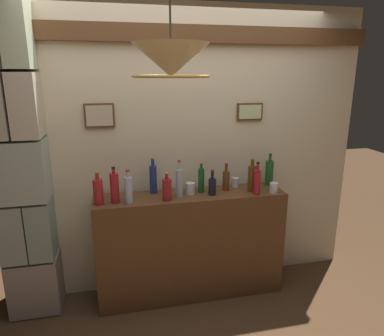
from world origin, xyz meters
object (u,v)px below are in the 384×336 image
at_px(liquor_bottle_vermouth, 98,191).
at_px(pendant_lamp, 171,61).
at_px(liquor_bottle_mezcal, 128,189).
at_px(glass_tumbler_rocks, 274,188).
at_px(glass_tumbler_shot, 235,182).
at_px(liquor_bottle_brandy, 153,179).
at_px(liquor_bottle_rum, 252,178).
at_px(liquor_bottle_gin, 167,189).
at_px(liquor_bottle_bourbon, 179,182).
at_px(glass_tumbler_highball, 191,188).
at_px(liquor_bottle_vodka, 257,182).
at_px(liquor_bottle_amaro, 201,180).
at_px(liquor_bottle_tequila, 212,186).
at_px(liquor_bottle_sherry, 226,180).
at_px(liquor_bottle_rye, 269,172).
at_px(liquor_bottle_port, 115,188).

xyz_separation_m(liquor_bottle_vermouth, pendant_lamp, (0.50, -0.62, 0.97)).
height_order(liquor_bottle_mezcal, glass_tumbler_rocks, liquor_bottle_mezcal).
bearing_deg(glass_tumbler_shot, liquor_bottle_brandy, -179.71).
bearing_deg(liquor_bottle_rum, liquor_bottle_gin, -175.20).
relative_size(liquor_bottle_bourbon, glass_tumbler_highball, 3.22).
bearing_deg(liquor_bottle_vodka, glass_tumbler_shot, 115.25).
height_order(liquor_bottle_amaro, pendant_lamp, pendant_lamp).
height_order(liquor_bottle_tequila, liquor_bottle_brandy, liquor_bottle_brandy).
bearing_deg(liquor_bottle_vodka, liquor_bottle_brandy, 165.16).
bearing_deg(liquor_bottle_tequila, glass_tumbler_highball, 159.68).
bearing_deg(pendant_lamp, liquor_bottle_sherry, 50.51).
distance_m(liquor_bottle_vodka, pendant_lamp, 1.38).
bearing_deg(liquor_bottle_mezcal, liquor_bottle_rum, 3.09).
bearing_deg(liquor_bottle_vermouth, glass_tumbler_highball, 5.62).
xyz_separation_m(liquor_bottle_sherry, liquor_bottle_rye, (0.44, 0.06, 0.03)).
bearing_deg(liquor_bottle_bourbon, glass_tumbler_shot, 14.54).
bearing_deg(liquor_bottle_mezcal, liquor_bottle_port, 161.35).
relative_size(liquor_bottle_mezcal, liquor_bottle_rum, 0.95).
distance_m(liquor_bottle_bourbon, liquor_bottle_sherry, 0.44).
height_order(liquor_bottle_tequila, pendant_lamp, pendant_lamp).
bearing_deg(liquor_bottle_sherry, liquor_bottle_rye, 7.18).
bearing_deg(glass_tumbler_highball, liquor_bottle_amaro, 14.68).
relative_size(liquor_bottle_rum, glass_tumbler_shot, 3.36).
xyz_separation_m(liquor_bottle_tequila, glass_tumbler_highball, (-0.17, 0.06, -0.03)).
relative_size(liquor_bottle_vodka, pendant_lamp, 0.63).
bearing_deg(liquor_bottle_amaro, glass_tumbler_rocks, -14.26).
distance_m(liquor_bottle_tequila, liquor_bottle_amaro, 0.12).
bearing_deg(liquor_bottle_bourbon, liquor_bottle_tequila, -2.99).
xyz_separation_m(liquor_bottle_vodka, glass_tumbler_rocks, (0.16, 0.01, -0.07)).
distance_m(glass_tumbler_highball, glass_tumbler_shot, 0.45).
bearing_deg(liquor_bottle_vodka, liquor_bottle_rye, 45.96).
xyz_separation_m(liquor_bottle_gin, glass_tumbler_highball, (0.22, 0.11, -0.05)).
height_order(liquor_bottle_tequila, liquor_bottle_rum, liquor_bottle_rum).
relative_size(liquor_bottle_bourbon, liquor_bottle_vermouth, 1.17).
distance_m(liquor_bottle_brandy, glass_tumbler_rocks, 1.05).
bearing_deg(liquor_bottle_bourbon, liquor_bottle_brandy, 145.67).
relative_size(liquor_bottle_amaro, liquor_bottle_vodka, 0.94).
bearing_deg(liquor_bottle_port, liquor_bottle_tequila, 0.23).
relative_size(liquor_bottle_tequila, glass_tumbler_highball, 2.29).
distance_m(liquor_bottle_bourbon, liquor_bottle_port, 0.53).
distance_m(liquor_bottle_rye, liquor_bottle_vermouth, 1.54).
xyz_separation_m(glass_tumbler_shot, pendant_lamp, (-0.71, -0.79, 1.04)).
relative_size(liquor_bottle_bourbon, liquor_bottle_brandy, 0.99).
relative_size(liquor_bottle_vermouth, pendant_lamp, 0.59).
distance_m(liquor_bottle_vermouth, glass_tumbler_shot, 1.22).
distance_m(liquor_bottle_mezcal, glass_tumbler_shot, 1.00).
xyz_separation_m(liquor_bottle_rye, glass_tumbler_shot, (-0.32, 0.01, -0.08)).
distance_m(liquor_bottle_brandy, liquor_bottle_rum, 0.86).
height_order(liquor_bottle_brandy, liquor_bottle_vermouth, liquor_bottle_brandy).
bearing_deg(glass_tumbler_rocks, liquor_bottle_bourbon, 174.43).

